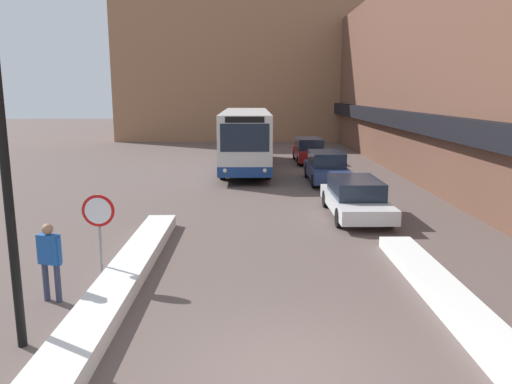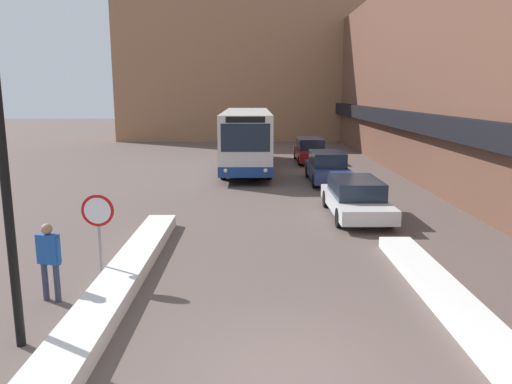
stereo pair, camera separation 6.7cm
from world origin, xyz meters
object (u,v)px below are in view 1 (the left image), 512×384
(city_bus, at_px, (246,138))
(parked_car_back, at_px, (309,150))
(stop_sign, at_px, (99,219))
(parked_car_middle, at_px, (326,167))
(pedestrian, at_px, (50,255))
(parked_car_front, at_px, (355,197))
(street_lamp, at_px, (17,114))

(city_bus, xyz_separation_m, parked_car_back, (4.07, 2.85, -1.07))
(city_bus, bearing_deg, stop_sign, -100.45)
(parked_car_middle, distance_m, pedestrian, 16.61)
(city_bus, relative_size, parked_car_front, 2.49)
(parked_car_back, bearing_deg, city_bus, -145.01)
(stop_sign, bearing_deg, city_bus, 79.55)
(parked_car_front, bearing_deg, parked_car_middle, 90.00)
(parked_car_back, distance_m, street_lamp, 25.32)
(parked_car_front, bearing_deg, city_bus, 109.29)
(city_bus, height_order, parked_car_middle, city_bus)
(parked_car_back, bearing_deg, pedestrian, -110.21)
(stop_sign, distance_m, pedestrian, 1.48)
(city_bus, distance_m, pedestrian, 19.56)
(city_bus, height_order, street_lamp, street_lamp)
(parked_car_middle, height_order, parked_car_back, parked_car_back)
(parked_car_back, xyz_separation_m, street_lamp, (-7.61, -23.92, 3.32))
(parked_car_back, xyz_separation_m, stop_sign, (-7.38, -20.77, 0.75))
(parked_car_middle, bearing_deg, parked_car_back, 90.00)
(stop_sign, bearing_deg, parked_car_front, 40.41)
(city_bus, distance_m, stop_sign, 18.22)
(parked_car_front, height_order, pedestrian, pedestrian)
(city_bus, bearing_deg, parked_car_middle, -48.62)
(parked_car_front, xyz_separation_m, street_lamp, (-7.61, -9.43, 3.38))
(parked_car_front, height_order, parked_car_middle, parked_car_middle)
(street_lamp, relative_size, pedestrian, 3.83)
(parked_car_front, relative_size, street_lamp, 0.74)
(city_bus, height_order, parked_car_back, city_bus)
(parked_car_front, bearing_deg, street_lamp, -128.89)
(parked_car_middle, xyz_separation_m, pedestrian, (-8.09, -14.50, 0.27))
(parked_car_back, distance_m, stop_sign, 22.05)
(stop_sign, height_order, street_lamp, street_lamp)
(city_bus, xyz_separation_m, pedestrian, (-4.02, -19.13, -0.79))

